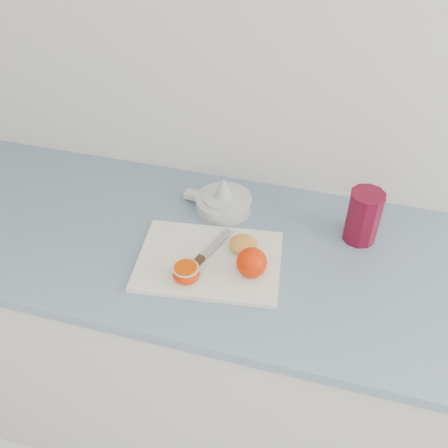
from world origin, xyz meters
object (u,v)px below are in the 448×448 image
object	(u,v)px
cutting_board	(209,261)
red_tumbler	(363,218)
half_orange	(186,273)
citrus_juicer	(223,201)
counter	(259,354)

from	to	relation	value
cutting_board	red_tumbler	bearing A→B (deg)	28.68
half_orange	citrus_juicer	distance (m)	0.30
half_orange	citrus_juicer	xyz separation A→B (m)	(0.01, 0.30, -0.00)
counter	half_orange	distance (m)	0.53
counter	cutting_board	distance (m)	0.47
cutting_board	citrus_juicer	bearing A→B (deg)	96.32
counter	citrus_juicer	distance (m)	0.52
half_orange	red_tumbler	distance (m)	0.48
cutting_board	half_orange	distance (m)	0.09
half_orange	red_tumbler	bearing A→B (deg)	35.05
cutting_board	half_orange	bearing A→B (deg)	-113.09
half_orange	cutting_board	bearing A→B (deg)	66.91
half_orange	citrus_juicer	world-z (taller)	citrus_juicer
red_tumbler	half_orange	bearing A→B (deg)	-144.95
counter	citrus_juicer	world-z (taller)	citrus_juicer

